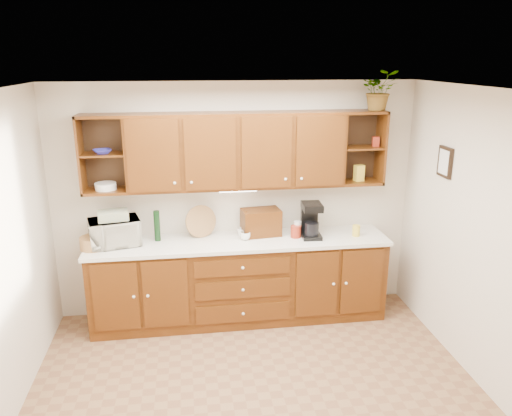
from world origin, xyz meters
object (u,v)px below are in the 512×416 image
object	(u,v)px
microwave	(114,232)
bread_box	(261,222)
potted_plant	(379,90)
coffee_maker	(311,220)

from	to	relation	value
microwave	bread_box	bearing A→B (deg)	-11.16
microwave	potted_plant	world-z (taller)	potted_plant
bread_box	coffee_maker	world-z (taller)	coffee_maker
potted_plant	bread_box	bearing A→B (deg)	178.85
bread_box	coffee_maker	bearing A→B (deg)	-20.60
bread_box	microwave	bearing A→B (deg)	176.72
microwave	coffee_maker	world-z (taller)	coffee_maker
coffee_maker	potted_plant	size ratio (longest dim) A/B	0.92
microwave	bread_box	xyz separation A→B (m)	(1.56, 0.09, 0.01)
bread_box	potted_plant	world-z (taller)	potted_plant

